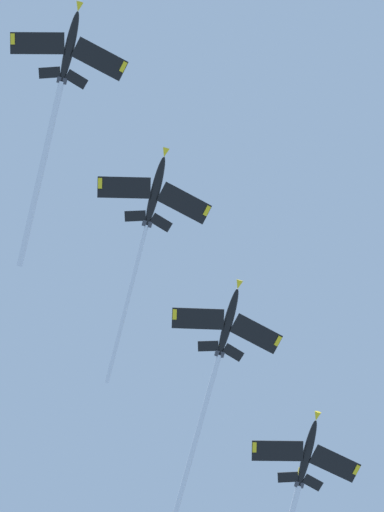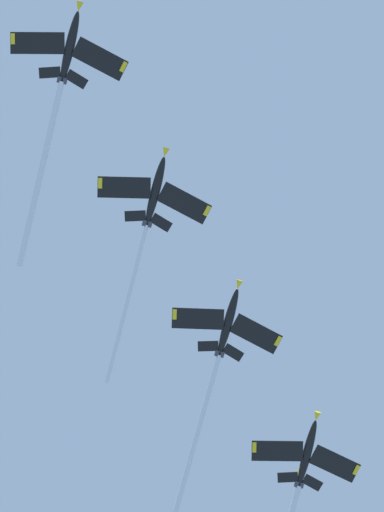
{
  "view_description": "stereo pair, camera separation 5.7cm",
  "coord_description": "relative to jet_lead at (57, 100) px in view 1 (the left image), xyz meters",
  "views": [
    {
      "loc": [
        21.89,
        -33.02,
        1.61
      ],
      "look_at": [
        48.09,
        25.52,
        148.87
      ],
      "focal_mm": 65.8,
      "sensor_mm": 36.0,
      "label": 1
    },
    {
      "loc": [
        21.84,
        -33.0,
        1.61
      ],
      "look_at": [
        48.09,
        25.52,
        148.87
      ],
      "focal_mm": 65.8,
      "sensor_mm": 36.0,
      "label": 2
    }
  ],
  "objects": [
    {
      "name": "jet_second",
      "position": [
        21.6,
        11.32,
        -5.12
      ],
      "size": [
        19.93,
        38.65,
        15.77
      ],
      "color": "black"
    },
    {
      "name": "jet_third",
      "position": [
        42.39,
        29.33,
        -11.98
      ],
      "size": [
        19.98,
        42.98,
        15.99
      ],
      "color": "black"
    },
    {
      "name": "jet_fourth",
      "position": [
        64.53,
        45.03,
        -19.98
      ],
      "size": [
        19.9,
        43.12,
        16.07
      ],
      "color": "black"
    },
    {
      "name": "jet_lead",
      "position": [
        0.0,
        0.0,
        0.0
      ],
      "size": [
        19.88,
        42.54,
        16.22
      ],
      "color": "black"
    }
  ]
}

